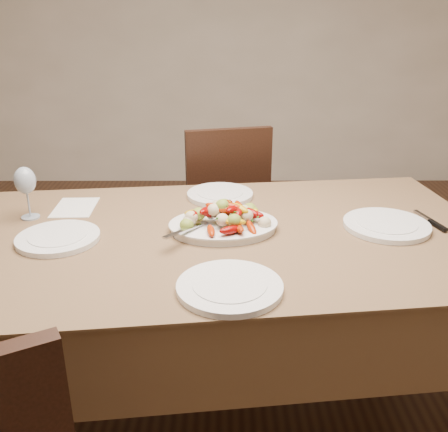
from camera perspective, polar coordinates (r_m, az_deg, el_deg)
name	(u,v)px	position (r m, az deg, el deg)	size (l,w,h in m)	color
floor	(196,431)	(2.04, -3.27, -23.37)	(6.00, 6.00, 0.00)	#361E10
wall_back	(210,19)	(4.42, -1.62, 21.55)	(5.00, 0.02, 2.80)	beige
dining_table	(224,326)	(1.89, 0.00, -12.45)	(1.84, 1.04, 0.76)	brown
chair_far	(220,208)	(2.69, -0.42, 0.87)	(0.42, 0.42, 0.95)	black
serving_platter	(223,227)	(1.72, -0.08, -1.28)	(0.36, 0.27, 0.02)	white
roasted_vegetables	(223,212)	(1.70, -0.08, 0.48)	(0.30, 0.20, 0.09)	#730402
serving_spoon	(205,222)	(1.67, -2.16, -0.73)	(0.28, 0.06, 0.03)	#9EA0A8
plate_left	(58,238)	(1.73, -18.42, -2.42)	(0.27, 0.27, 0.02)	white
plate_right	(386,225)	(1.83, 18.07, -1.02)	(0.30, 0.30, 0.02)	white
plate_far	(220,195)	(2.03, -0.46, 2.44)	(0.27, 0.27, 0.02)	white
plate_near	(230,287)	(1.36, 0.65, -8.15)	(0.29, 0.29, 0.02)	white
wine_glass	(27,191)	(1.93, -21.63, 2.62)	(0.08, 0.08, 0.20)	#8C99A5
menu_card	(75,207)	(2.01, -16.65, 0.95)	(0.15, 0.21, 0.00)	silver
table_knife	(431,222)	(1.93, 22.59, -0.60)	(0.02, 0.20, 0.01)	#9EA0A8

